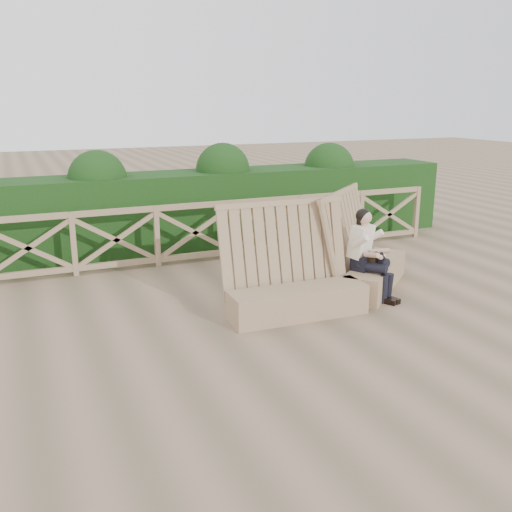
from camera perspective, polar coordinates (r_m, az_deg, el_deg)
name	(u,v)px	position (r m, az deg, el deg)	size (l,w,h in m)	color
ground	(277,328)	(7.54, 2.14, -7.25)	(60.00, 60.00, 0.00)	brown
bench	(335,275)	(8.53, 7.93, -1.90)	(3.56, 1.90, 1.55)	#8A6A4E
woman	(368,251)	(8.67, 11.10, 0.50)	(0.59, 0.87, 1.35)	black
guardrail	(195,232)	(10.49, -6.11, 2.36)	(10.10, 0.09, 1.10)	#89714F
hedge	(177,211)	(11.58, -7.94, 4.53)	(12.00, 1.20, 1.50)	black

